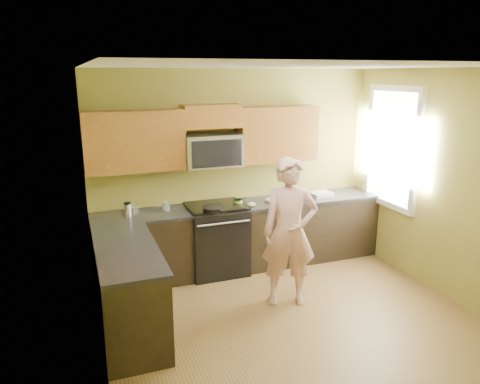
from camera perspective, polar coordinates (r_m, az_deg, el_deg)
name	(u,v)px	position (r m, az deg, el deg)	size (l,w,h in m)	color
floor	(300,327)	(5.14, 7.48, -16.41)	(4.00, 4.00, 0.00)	brown
ceiling	(310,66)	(4.41, 8.69, 15.26)	(4.00, 4.00, 0.00)	white
wall_back	(236,168)	(6.37, -0.52, 2.97)	(4.00, 4.00, 0.00)	olive
wall_front	(464,296)	(3.11, 26.15, -11.55)	(4.00, 4.00, 0.00)	olive
wall_left	(95,230)	(4.07, -17.66, -4.56)	(4.00, 4.00, 0.00)	olive
wall_right	(460,189)	(5.80, 25.73, 0.31)	(4.00, 4.00, 0.00)	olive
cabinet_back_run	(243,237)	(6.35, 0.43, -5.63)	(4.00, 0.60, 0.88)	black
cabinet_left_run	(128,291)	(4.99, -13.74, -11.96)	(0.60, 1.60, 0.88)	black
countertop_back	(244,205)	(6.19, 0.47, -1.66)	(4.00, 0.62, 0.04)	black
countertop_left	(127,250)	(4.81, -13.96, -7.04)	(0.62, 1.60, 0.04)	black
stove	(216,239)	(6.19, -2.96, -5.84)	(0.76, 0.65, 0.95)	black
microwave	(213,166)	(6.04, -3.45, 3.26)	(0.76, 0.40, 0.42)	silver
upper_cab_left	(136,171)	(5.86, -12.84, 2.57)	(1.22, 0.33, 0.75)	brown
upper_cab_right	(276,161)	(6.40, 4.55, 3.90)	(1.12, 0.33, 0.75)	brown
upper_cab_over_mw	(211,116)	(5.97, -3.64, 9.44)	(0.76, 0.33, 0.30)	brown
window	(392,148)	(6.59, 18.45, 5.27)	(0.06, 1.06, 1.66)	white
woman	(290,232)	(5.29, 6.20, -5.01)	(0.63, 0.42, 1.73)	#D8746C
frying_pan	(213,211)	(5.77, -3.37, -2.40)	(0.26, 0.45, 0.06)	black
butter_tub	(238,205)	(6.15, -0.23, -1.57)	(0.12, 0.12, 0.09)	yellow
toast_slice	(281,202)	(6.25, 5.15, -1.29)	(0.11, 0.11, 0.01)	#B27F47
napkin_a	(252,204)	(6.06, 1.46, -1.55)	(0.11, 0.12, 0.06)	silver
napkin_b	(269,200)	(6.25, 3.68, -1.03)	(0.12, 0.13, 0.07)	silver
dish_towel	(321,194)	(6.69, 10.07, -0.25)	(0.30, 0.24, 0.05)	silver
travel_mug	(128,217)	(5.81, -13.76, -3.00)	(0.08, 0.08, 0.18)	silver
glass_a	(167,207)	(5.92, -9.05, -1.81)	(0.07, 0.07, 0.12)	silver
glass_b	(136,210)	(5.87, -12.90, -2.16)	(0.07, 0.07, 0.12)	silver
glass_c	(164,206)	(5.97, -9.41, -1.68)	(0.07, 0.07, 0.12)	silver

